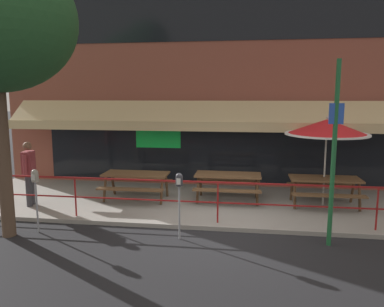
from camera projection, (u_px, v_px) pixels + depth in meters
The scene contains 12 objects.
ground_plane at pixel (216, 231), 8.36m from camera, with size 120.00×120.00×0.00m, color black.
patio_deck at pixel (222, 204), 10.31m from camera, with size 15.00×4.00×0.10m, color gray.
restaurant_building at pixel (228, 70), 11.91m from camera, with size 15.00×1.60×7.68m.
patio_railing at pixel (218, 193), 8.53m from camera, with size 13.84×0.04×0.97m.
picnic_table_left at pixel (136, 179), 10.47m from camera, with size 1.80×1.42×0.76m.
picnic_table_centre at pixel (228, 180), 10.34m from camera, with size 1.80×1.42×0.76m.
picnic_table_right at pixel (325, 184), 9.85m from camera, with size 1.80×1.42×0.76m.
patio_umbrella_right at pixel (327, 128), 9.73m from camera, with size 2.14×2.14×2.38m.
pedestrian_walking at pixel (29, 170), 9.86m from camera, with size 0.32×0.61×1.71m.
parking_meter_near at pixel (35, 182), 8.13m from camera, with size 0.15×0.16×1.42m.
parking_meter_far at pixel (179, 186), 7.74m from camera, with size 0.15×0.16×1.42m.
street_sign_pole at pixel (334, 152), 7.30m from camera, with size 0.28×0.09×3.69m.
Camera 1 is at (0.59, -7.99, 2.99)m, focal length 35.00 mm.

